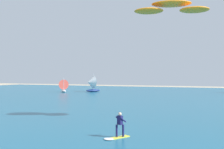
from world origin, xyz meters
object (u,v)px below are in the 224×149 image
at_px(kite, 171,8).
at_px(sailboat_far_left, 91,84).
at_px(sailboat_mid_right, 63,86).
at_px(kitesurfer, 118,129).

xyz_separation_m(kite, sailboat_far_left, (-27.21, 35.12, -8.19)).
bearing_deg(sailboat_mid_right, kitesurfer, -51.93).
relative_size(kite, sailboat_far_left, 1.56).
distance_m(kitesurfer, sailboat_far_left, 50.18).
bearing_deg(kitesurfer, sailboat_far_left, 120.37).
bearing_deg(kite, sailboat_far_left, 127.76).
distance_m(kite, sailboat_mid_right, 47.31).
distance_m(kitesurfer, sailboat_mid_right, 51.35).
relative_size(kitesurfer, kite, 0.28).
distance_m(sailboat_mid_right, sailboat_far_left, 6.93).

